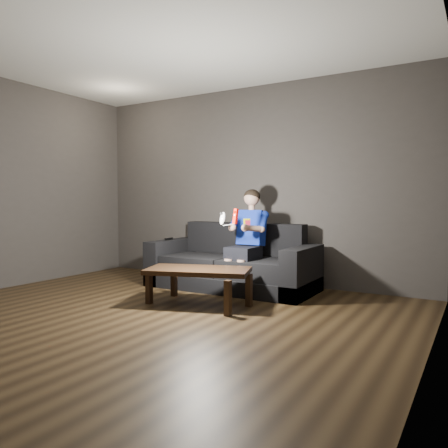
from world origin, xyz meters
The scene contains 10 objects.
floor centered at (0.00, 0.00, 0.00)m, with size 5.00×5.00×0.00m, color black.
back_wall centered at (0.00, 2.50, 1.35)m, with size 5.00×0.04×2.70m, color #3B3734.
right_wall centered at (2.50, 0.00, 1.35)m, with size 0.04×5.00×2.70m, color #3B3734.
ceiling centered at (0.00, 0.00, 2.70)m, with size 5.00×5.00×0.02m, color beige.
sofa centered at (0.04, 1.94, 0.27)m, with size 2.15×0.93×0.83m.
child centered at (0.29, 1.89, 0.74)m, with size 0.49×0.61×1.22m.
wii_remote_red centered at (0.38, 1.42, 0.95)m, with size 0.06×0.07×0.18m.
nunchuk_white centered at (0.21, 1.42, 0.92)m, with size 0.08×0.11×0.16m.
wii_remote_black centered at (-0.92, 1.86, 0.60)m, with size 0.06×0.16×0.03m.
coffee_table centered at (0.19, 0.94, 0.35)m, with size 1.22×0.88×0.40m.
Camera 1 is at (2.81, -2.93, 1.12)m, focal length 35.00 mm.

